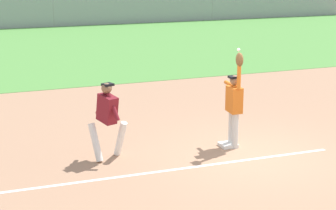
% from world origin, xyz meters
% --- Properties ---
extents(ground_plane, '(79.96, 79.96, 0.00)m').
position_xyz_m(ground_plane, '(0.00, 0.00, 0.00)').
color(ground_plane, tan).
extents(outfield_grass, '(45.39, 18.00, 0.01)m').
position_xyz_m(outfield_grass, '(0.00, 17.05, 0.01)').
color(outfield_grass, '#549342').
rests_on(outfield_grass, ground_plane).
extents(chalk_foul_line, '(12.00, 0.30, 0.01)m').
position_xyz_m(chalk_foul_line, '(-4.16, -0.23, 0.00)').
color(chalk_foul_line, white).
rests_on(chalk_foul_line, ground_plane).
extents(first_base, '(0.38, 0.38, 0.08)m').
position_xyz_m(first_base, '(-0.16, 0.67, 0.04)').
color(first_base, white).
rests_on(first_base, ground_plane).
extents(fielder, '(0.29, 0.90, 2.28)m').
position_xyz_m(fielder, '(-0.06, 0.61, 1.12)').
color(fielder, silver).
rests_on(fielder, ground_plane).
extents(runner, '(0.88, 0.82, 1.72)m').
position_xyz_m(runner, '(-3.01, 0.88, 1.00)').
color(runner, white).
rests_on(runner, ground_plane).
extents(baseball, '(0.07, 0.07, 0.07)m').
position_xyz_m(baseball, '(-0.05, 0.52, 2.32)').
color(baseball, white).
extents(outfield_fence, '(45.47, 0.08, 2.12)m').
position_xyz_m(outfield_fence, '(0.00, 26.05, 1.06)').
color(outfield_fence, '#93999E').
rests_on(outfield_fence, ground_plane).
extents(parked_car_red, '(4.50, 2.32, 1.25)m').
position_xyz_m(parked_car_red, '(-1.21, 30.20, 0.67)').
color(parked_car_red, '#B21E1E').
rests_on(parked_car_red, ground_plane).
extents(parked_car_tan, '(4.52, 2.36, 1.25)m').
position_xyz_m(parked_car_tan, '(4.72, 29.74, 0.67)').
color(parked_car_tan, tan).
rests_on(parked_car_tan, ground_plane).
extents(parked_car_white, '(4.53, 2.37, 1.25)m').
position_xyz_m(parked_car_white, '(10.94, 29.52, 0.67)').
color(parked_car_white, white).
rests_on(parked_car_white, ground_plane).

